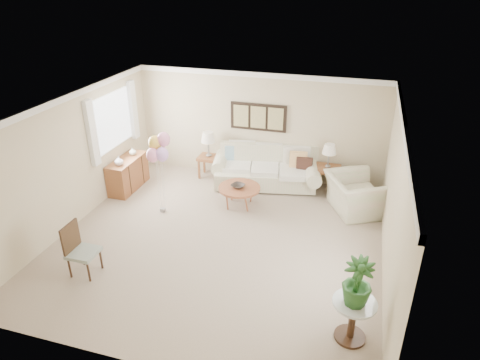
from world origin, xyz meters
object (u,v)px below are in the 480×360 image
Objects in this scene: sofa at (266,170)px; coffee_table at (239,189)px; accent_chair at (79,248)px; armchair at (355,194)px; balloon_cluster at (158,148)px.

sofa is 3.03× the size of coffee_table.
sofa is 4.70m from accent_chair.
sofa is at bearing 74.90° from coffee_table.
coffee_table is 0.76× the size of armchair.
armchair is 5.54m from accent_chair.
balloon_cluster is (-3.90, -1.19, 1.06)m from armchair.
armchair is (2.09, -0.67, 0.01)m from sofa.
sofa is 1.22m from coffee_table.
coffee_table is 0.51× the size of balloon_cluster.
armchair is at bearing 11.89° from coffee_table.
sofa reaches higher than armchair.
accent_chair is at bearing -118.38° from sofa.
balloon_cluster reaches higher than sofa.
sofa is 1.56× the size of balloon_cluster.
sofa is 2.81m from balloon_cluster.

